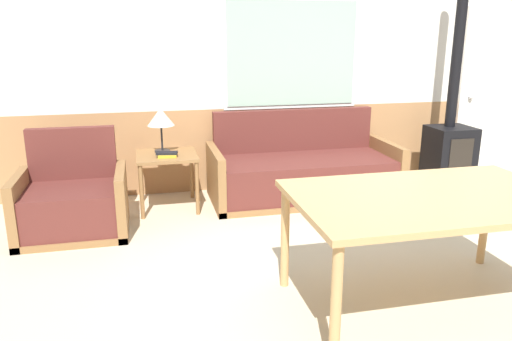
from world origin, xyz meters
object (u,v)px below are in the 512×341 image
couch (303,173)px  table_lamp (161,118)px  wood_stove (450,137)px  armchair (73,204)px  dining_table (430,205)px  side_table (167,162)px

couch → table_lamp: 1.62m
table_lamp → wood_stove: bearing=-2.2°
armchair → dining_table: bearing=-44.2°
armchair → side_table: armchair is taller
side_table → wood_stove: bearing=-0.4°
couch → wood_stove: 1.78m
side_table → table_lamp: size_ratio=1.32×
side_table → wood_stove: (3.20, -0.02, 0.12)m
armchair → wood_stove: 4.11m
table_lamp → armchair: bearing=-144.8°
couch → side_table: couch is taller
dining_table → wood_stove: size_ratio=0.68×
table_lamp → side_table: bearing=-70.8°
couch → side_table: 1.46m
armchair → dining_table: armchair is taller
dining_table → couch: bearing=91.6°
side_table → dining_table: (1.51, -2.32, 0.23)m
side_table → dining_table: bearing=-56.9°
table_lamp → dining_table: size_ratio=0.26×
couch → dining_table: 2.37m
couch → armchair: (-2.32, -0.49, 0.00)m
side_table → wood_stove: wood_stove is taller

